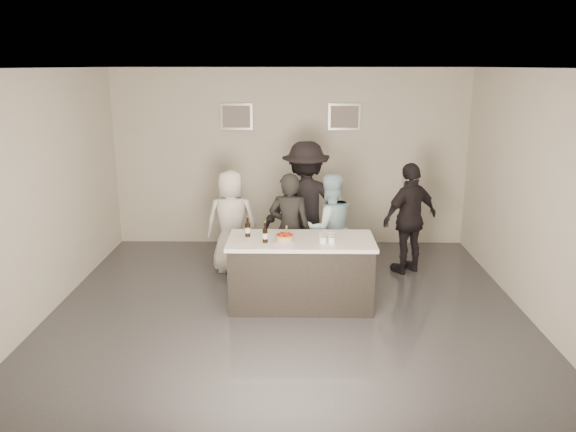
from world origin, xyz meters
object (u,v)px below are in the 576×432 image
object	(u,v)px
beer_bottle_b	(265,232)
person_main_black	(290,230)
beer_bottle_a	(248,227)
person_guest_back	(306,205)
person_guest_right	(410,218)
cake	(285,238)
bar_counter	(301,272)
person_main_blue	(329,228)
person_guest_left	(231,221)

from	to	relation	value
beer_bottle_b	person_main_black	world-z (taller)	person_main_black
beer_bottle_a	person_guest_back	world-z (taller)	person_guest_back
person_guest_right	cake	bearing A→B (deg)	5.36
bar_counter	person_main_black	size ratio (longest dim) A/B	1.15
bar_counter	cake	distance (m)	0.54
beer_bottle_a	person_main_blue	size ratio (longest dim) A/B	0.16
beer_bottle_a	person_main_blue	bearing A→B (deg)	34.57
beer_bottle_b	person_main_blue	xyz separation A→B (m)	(0.85, 1.00, -0.24)
person_guest_back	beer_bottle_b	bearing A→B (deg)	61.21
bar_counter	person_guest_back	world-z (taller)	person_guest_back
person_main_black	person_guest_left	size ratio (longest dim) A/B	1.04
cake	person_main_black	xyz separation A→B (m)	(0.05, 0.81, -0.13)
person_main_black	person_main_blue	bearing A→B (deg)	-154.77
cake	beer_bottle_b	size ratio (longest dim) A/B	0.88
bar_counter	person_main_blue	distance (m)	1.00
person_main_black	person_main_blue	distance (m)	0.58
bar_counter	person_guest_left	size ratio (longest dim) A/B	1.20
bar_counter	person_guest_back	size ratio (longest dim) A/B	0.96
person_guest_right	person_guest_back	xyz separation A→B (m)	(-1.55, 0.25, 0.14)
cake	person_guest_back	bearing A→B (deg)	79.89
cake	beer_bottle_a	bearing A→B (deg)	158.08
beer_bottle_b	person_main_blue	distance (m)	1.34
person_main_blue	person_guest_back	size ratio (longest dim) A/B	0.82
person_main_blue	person_guest_right	size ratio (longest dim) A/B	0.95
person_guest_left	person_guest_back	xyz separation A→B (m)	(1.11, 0.27, 0.19)
beer_bottle_b	person_guest_right	size ratio (longest dim) A/B	0.16
beer_bottle_a	person_guest_right	bearing A→B (deg)	26.62
beer_bottle_a	person_guest_back	distance (m)	1.61
beer_bottle_b	person_guest_right	distance (m)	2.52
person_main_blue	cake	bearing A→B (deg)	40.46
beer_bottle_b	bar_counter	bearing A→B (deg)	18.28
person_main_black	person_guest_back	distance (m)	0.85
bar_counter	cake	bearing A→B (deg)	-155.78
person_guest_right	person_main_black	bearing A→B (deg)	-14.07
beer_bottle_a	person_guest_left	world-z (taller)	person_guest_left
bar_counter	cake	xyz separation A→B (m)	(-0.21, -0.09, 0.49)
bar_counter	beer_bottle_b	bearing A→B (deg)	-161.72
cake	person_main_black	distance (m)	0.82
person_guest_left	person_main_black	bearing A→B (deg)	146.20
cake	beer_bottle_b	world-z (taller)	beer_bottle_b
person_guest_left	beer_bottle_a	bearing A→B (deg)	104.10
beer_bottle_a	person_main_black	size ratio (longest dim) A/B	0.16
person_main_black	person_main_blue	size ratio (longest dim) A/B	1.02
person_main_black	person_main_blue	world-z (taller)	person_main_black
person_guest_right	person_guest_back	bearing A→B (deg)	-40.36
person_guest_back	cake	bearing A→B (deg)	68.72
person_main_black	cake	bearing A→B (deg)	97.87
bar_counter	beer_bottle_a	bearing A→B (deg)	171.74
cake	person_guest_right	xyz separation A→B (m)	(1.83, 1.35, -0.10)
beer_bottle_a	person_guest_left	xyz separation A→B (m)	(-0.34, 1.14, -0.25)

